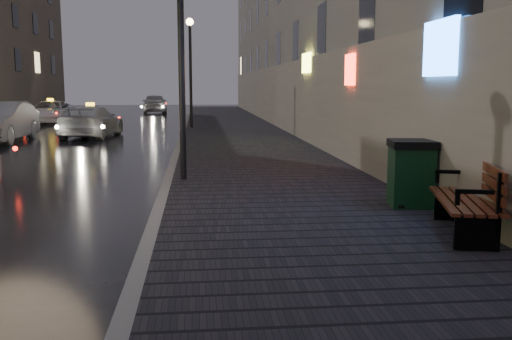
% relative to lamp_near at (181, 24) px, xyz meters
% --- Properties ---
extents(ground, '(120.00, 120.00, 0.00)m').
position_rel_lamp_near_xyz_m(ground, '(-1.85, -6.00, -3.49)').
color(ground, black).
rests_on(ground, ground).
extents(sidewalk, '(4.60, 58.00, 0.15)m').
position_rel_lamp_near_xyz_m(sidewalk, '(2.05, 15.00, -3.41)').
color(sidewalk, black).
rests_on(sidewalk, ground).
extents(curb, '(0.20, 58.00, 0.15)m').
position_rel_lamp_near_xyz_m(curb, '(-0.35, 15.00, -3.41)').
color(curb, slate).
rests_on(curb, ground).
extents(building_near, '(1.80, 50.00, 13.00)m').
position_rel_lamp_near_xyz_m(building_near, '(5.25, 19.00, 3.01)').
color(building_near, '#605B54').
rests_on(building_near, ground).
extents(lamp_near, '(0.36, 0.36, 5.28)m').
position_rel_lamp_near_xyz_m(lamp_near, '(0.00, 0.00, 0.00)').
color(lamp_near, black).
rests_on(lamp_near, sidewalk).
extents(lamp_far, '(0.36, 0.36, 5.28)m').
position_rel_lamp_near_xyz_m(lamp_far, '(0.00, 16.00, 0.00)').
color(lamp_far, black).
rests_on(lamp_far, sidewalk).
extents(bench, '(1.17, 2.09, 1.01)m').
position_rel_lamp_near_xyz_m(bench, '(4.08, -5.15, -2.83)').
color(bench, black).
rests_on(bench, sidewalk).
extents(trash_bin, '(0.84, 0.84, 1.13)m').
position_rel_lamp_near_xyz_m(trash_bin, '(3.95, -3.24, -2.76)').
color(trash_bin, black).
rests_on(trash_bin, sidewalk).
extents(car_left_mid, '(1.72, 4.79, 1.57)m').
position_rel_lamp_near_xyz_m(car_left_mid, '(-7.33, 10.57, -2.70)').
color(car_left_mid, '#98999F').
rests_on(car_left_mid, ground).
extents(taxi_mid, '(2.39, 4.81, 1.34)m').
position_rel_lamp_near_xyz_m(taxi_mid, '(-4.22, 12.36, -2.82)').
color(taxi_mid, silver).
rests_on(taxi_mid, ground).
extents(taxi_far, '(2.28, 4.77, 1.31)m').
position_rel_lamp_near_xyz_m(taxi_far, '(-8.28, 22.12, -2.83)').
color(taxi_far, white).
rests_on(taxi_far, ground).
extents(car_far, '(2.22, 4.67, 1.54)m').
position_rel_lamp_near_xyz_m(car_far, '(-3.07, 33.22, -2.72)').
color(car_far, '#9A9BA2').
rests_on(car_far, ground).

